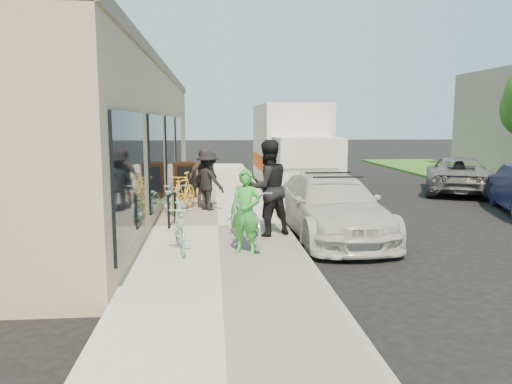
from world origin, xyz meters
name	(u,v)px	position (x,y,z in m)	size (l,w,h in m)	color
ground	(333,266)	(0.00, 0.00, 0.00)	(120.00, 120.00, 0.00)	black
sidewalk	(218,228)	(-2.00, 3.00, 0.07)	(3.00, 34.00, 0.15)	#BCB7A9
curb	(284,227)	(-0.45, 3.00, 0.07)	(0.12, 34.00, 0.13)	gray
storefront	(114,134)	(-5.24, 7.99, 2.12)	(3.60, 20.00, 4.22)	tan
bike_rack	(172,206)	(-3.04, 2.92, 0.62)	(0.16, 0.54, 0.78)	black
sandwich_board	(185,180)	(-2.98, 7.26, 0.72)	(0.79, 0.80, 1.12)	black
sedan_white	(332,206)	(0.51, 2.29, 0.68)	(2.08, 4.74, 1.40)	beige
sedan_silver	(314,198)	(0.42, 3.81, 0.63)	(1.48, 3.67, 1.25)	#AAABB0
moving_truck	(293,151)	(0.96, 10.53, 1.42)	(2.58, 6.55, 3.19)	silver
far_car_gray	(458,175)	(6.67, 8.69, 0.64)	(2.13, 4.62, 1.28)	#535558
tandem_bike	(245,216)	(-1.48, 1.23, 0.70)	(0.72, 2.08, 1.09)	silver
woman_rider	(246,212)	(-1.52, 0.47, 0.92)	(0.56, 0.37, 1.54)	green
man_standing	(267,188)	(-0.97, 1.91, 1.16)	(0.98, 0.76, 2.02)	black
cruiser_bike_a	(179,227)	(-2.74, 0.75, 0.60)	(0.42, 1.49, 0.89)	#89CDBC
cruiser_bike_b	(172,200)	(-3.13, 4.10, 0.58)	(0.57, 1.65, 0.86)	#89CDBC
cruiser_bike_c	(183,192)	(-2.89, 4.83, 0.67)	(0.49, 1.73, 1.04)	gold
bystander_a	(208,181)	(-2.24, 5.05, 0.95)	(1.03, 0.59, 1.59)	black
bystander_b	(203,178)	(-2.38, 5.53, 0.97)	(0.97, 0.40, 1.65)	#4F3F38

